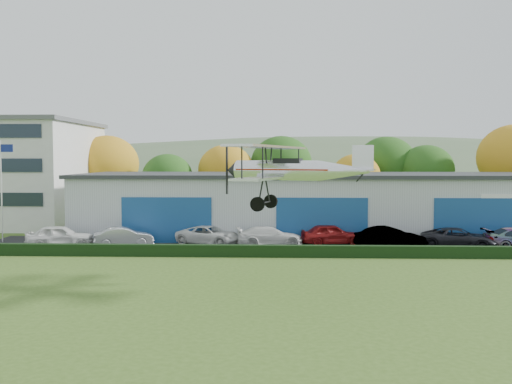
{
  "coord_description": "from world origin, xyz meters",
  "views": [
    {
      "loc": [
        1.61,
        -21.95,
        6.6
      ],
      "look_at": [
        0.37,
        10.61,
        4.69
      ],
      "focal_mm": 40.26,
      "sensor_mm": 36.0,
      "label": 1
    }
  ],
  "objects_px": {
    "car_1": "(124,237)",
    "car_3": "(269,236)",
    "flagpole": "(3,182)",
    "car_4": "(332,234)",
    "car_5": "(390,238)",
    "hangar": "(317,204)",
    "car_6": "(459,238)",
    "car_0": "(60,236)",
    "biplane": "(290,169)",
    "car_2": "(209,235)"
  },
  "relations": [
    {
      "from": "car_0",
      "to": "car_1",
      "type": "height_order",
      "value": "car_0"
    },
    {
      "from": "car_1",
      "to": "car_3",
      "type": "bearing_deg",
      "value": -104.68
    },
    {
      "from": "car_1",
      "to": "car_3",
      "type": "height_order",
      "value": "car_3"
    },
    {
      "from": "flagpole",
      "to": "car_6",
      "type": "bearing_deg",
      "value": -3.26
    },
    {
      "from": "car_1",
      "to": "car_3",
      "type": "relative_size",
      "value": 0.87
    },
    {
      "from": "car_3",
      "to": "car_6",
      "type": "xyz_separation_m",
      "value": [
        13.8,
        -0.77,
        0.02
      ]
    },
    {
      "from": "hangar",
      "to": "car_1",
      "type": "relative_size",
      "value": 9.36
    },
    {
      "from": "biplane",
      "to": "car_2",
      "type": "bearing_deg",
      "value": 130.06
    },
    {
      "from": "car_1",
      "to": "biplane",
      "type": "distance_m",
      "value": 18.66
    },
    {
      "from": "car_1",
      "to": "car_6",
      "type": "distance_m",
      "value": 24.67
    },
    {
      "from": "car_4",
      "to": "car_1",
      "type": "bearing_deg",
      "value": 87.08
    },
    {
      "from": "hangar",
      "to": "car_5",
      "type": "height_order",
      "value": "hangar"
    },
    {
      "from": "hangar",
      "to": "car_3",
      "type": "bearing_deg",
      "value": -119.12
    },
    {
      "from": "car_2",
      "to": "car_6",
      "type": "bearing_deg",
      "value": -73.48
    },
    {
      "from": "car_5",
      "to": "car_6",
      "type": "relative_size",
      "value": 0.93
    },
    {
      "from": "hangar",
      "to": "car_3",
      "type": "relative_size",
      "value": 8.15
    },
    {
      "from": "car_3",
      "to": "car_2",
      "type": "bearing_deg",
      "value": 73.84
    },
    {
      "from": "car_2",
      "to": "car_6",
      "type": "relative_size",
      "value": 0.94
    },
    {
      "from": "car_6",
      "to": "car_5",
      "type": "bearing_deg",
      "value": 112.02
    },
    {
      "from": "car_1",
      "to": "car_5",
      "type": "xyz_separation_m",
      "value": [
        19.62,
        -0.67,
        0.11
      ]
    },
    {
      "from": "car_2",
      "to": "biplane",
      "type": "bearing_deg",
      "value": -137.51
    },
    {
      "from": "flagpole",
      "to": "car_2",
      "type": "height_order",
      "value": "flagpole"
    },
    {
      "from": "car_4",
      "to": "car_2",
      "type": "bearing_deg",
      "value": 83.34
    },
    {
      "from": "flagpole",
      "to": "car_4",
      "type": "relative_size",
      "value": 1.72
    },
    {
      "from": "car_1",
      "to": "car_4",
      "type": "xyz_separation_m",
      "value": [
        15.59,
        1.47,
        0.08
      ]
    },
    {
      "from": "hangar",
      "to": "car_3",
      "type": "height_order",
      "value": "hangar"
    },
    {
      "from": "car_2",
      "to": "biplane",
      "type": "relative_size",
      "value": 0.58
    },
    {
      "from": "car_1",
      "to": "car_2",
      "type": "xyz_separation_m",
      "value": [
        6.27,
        1.2,
        -0.01
      ]
    },
    {
      "from": "car_0",
      "to": "car_6",
      "type": "bearing_deg",
      "value": -101.59
    },
    {
      "from": "car_5",
      "to": "biplane",
      "type": "distance_m",
      "value": 15.52
    },
    {
      "from": "car_0",
      "to": "biplane",
      "type": "bearing_deg",
      "value": -139.68
    },
    {
      "from": "hangar",
      "to": "car_5",
      "type": "distance_m",
      "value": 9.94
    },
    {
      "from": "car_3",
      "to": "car_5",
      "type": "relative_size",
      "value": 1.0
    },
    {
      "from": "hangar",
      "to": "car_1",
      "type": "height_order",
      "value": "hangar"
    },
    {
      "from": "car_1",
      "to": "car_4",
      "type": "relative_size",
      "value": 0.93
    },
    {
      "from": "car_3",
      "to": "car_4",
      "type": "xyz_separation_m",
      "value": [
        4.72,
        0.77,
        0.07
      ]
    },
    {
      "from": "car_2",
      "to": "car_6",
      "type": "xyz_separation_m",
      "value": [
        18.4,
        -1.28,
        0.05
      ]
    },
    {
      "from": "car_4",
      "to": "car_6",
      "type": "distance_m",
      "value": 9.21
    },
    {
      "from": "car_0",
      "to": "car_5",
      "type": "xyz_separation_m",
      "value": [
        24.21,
        -0.11,
        -0.0
      ]
    },
    {
      "from": "flagpole",
      "to": "car_1",
      "type": "xyz_separation_m",
      "value": [
        10.02,
        -1.9,
        -4.02
      ]
    },
    {
      "from": "car_0",
      "to": "biplane",
      "type": "height_order",
      "value": "biplane"
    },
    {
      "from": "car_1",
      "to": "car_3",
      "type": "distance_m",
      "value": 10.89
    },
    {
      "from": "hangar",
      "to": "car_2",
      "type": "relative_size",
      "value": 8.06
    },
    {
      "from": "flagpole",
      "to": "biplane",
      "type": "relative_size",
      "value": 0.92
    },
    {
      "from": "flagpole",
      "to": "biplane",
      "type": "height_order",
      "value": "flagpole"
    },
    {
      "from": "car_4",
      "to": "flagpole",
      "type": "bearing_deg",
      "value": 80.74
    },
    {
      "from": "biplane",
      "to": "car_5",
      "type": "bearing_deg",
      "value": 77.02
    },
    {
      "from": "car_5",
      "to": "biplane",
      "type": "height_order",
      "value": "biplane"
    },
    {
      "from": "car_1",
      "to": "car_5",
      "type": "relative_size",
      "value": 0.87
    },
    {
      "from": "flagpole",
      "to": "car_5",
      "type": "xyz_separation_m",
      "value": [
        29.63,
        -2.57,
        -3.91
      ]
    }
  ]
}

